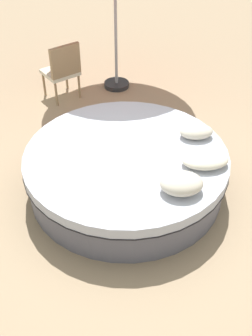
% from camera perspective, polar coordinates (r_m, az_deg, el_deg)
% --- Properties ---
extents(ground_plane, '(16.00, 16.00, 0.00)m').
position_cam_1_polar(ground_plane, '(5.35, -0.00, -2.77)').
color(ground_plane, '#9E8466').
extents(round_bed, '(2.48, 2.48, 0.56)m').
position_cam_1_polar(round_bed, '(5.16, -0.00, -0.42)').
color(round_bed, '#595966').
rests_on(round_bed, ground_plane).
extents(throw_pillow_0, '(0.46, 0.36, 0.21)m').
position_cam_1_polar(throw_pillow_0, '(4.45, 7.61, -2.12)').
color(throw_pillow_0, beige).
rests_on(throw_pillow_0, round_bed).
extents(throw_pillow_1, '(0.54, 0.36, 0.15)m').
position_cam_1_polar(throw_pillow_1, '(4.86, 10.76, 1.14)').
color(throw_pillow_1, beige).
rests_on(throw_pillow_1, round_bed).
extents(throw_pillow_2, '(0.42, 0.28, 0.16)m').
position_cam_1_polar(throw_pillow_2, '(5.30, 9.59, 4.95)').
color(throw_pillow_2, beige).
rests_on(throw_pillow_2, round_bed).
extents(patio_chair, '(0.71, 0.70, 0.98)m').
position_cam_1_polar(patio_chair, '(7.03, -8.68, 13.36)').
color(patio_chair, '#997A56').
rests_on(patio_chair, ground_plane).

